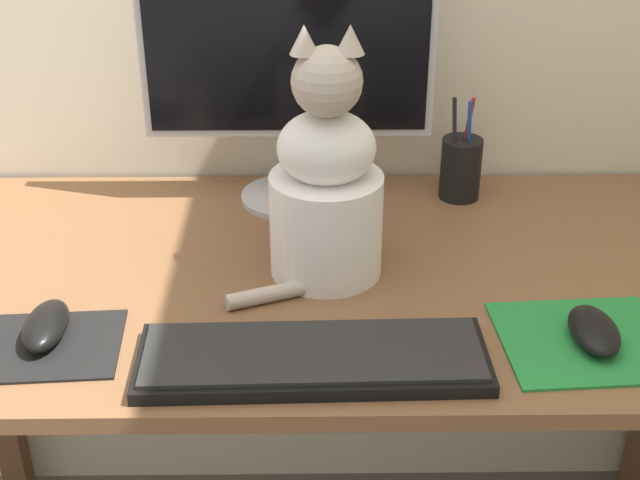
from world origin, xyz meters
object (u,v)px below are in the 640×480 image
at_px(computer_mouse_right, 594,331).
at_px(cat, 326,187).
at_px(keyboard, 313,358).
at_px(pen_cup, 461,167).
at_px(computer_mouse_left, 46,325).
at_px(monitor, 288,61).

height_order(computer_mouse_right, cat, cat).
xyz_separation_m(keyboard, pen_cup, (0.26, 0.48, 0.04)).
bearing_deg(pen_cup, computer_mouse_right, -75.70).
xyz_separation_m(keyboard, computer_mouse_right, (0.37, 0.04, 0.01)).
distance_m(keyboard, computer_mouse_right, 0.37).
height_order(computer_mouse_left, computer_mouse_right, computer_mouse_left).
distance_m(monitor, computer_mouse_left, 0.57).
relative_size(monitor, computer_mouse_right, 4.19).
bearing_deg(pen_cup, computer_mouse_left, -145.28).
bearing_deg(keyboard, pen_cup, 60.70).
height_order(monitor, cat, monitor).
distance_m(monitor, cat, 0.27).
bearing_deg(keyboard, cat, 83.82).
xyz_separation_m(monitor, cat, (0.06, -0.24, -0.11)).
xyz_separation_m(monitor, computer_mouse_left, (-0.32, -0.41, -0.23)).
relative_size(cat, pen_cup, 2.06).
bearing_deg(cat, computer_mouse_right, -29.33).
bearing_deg(computer_mouse_right, pen_cup, 104.30).
distance_m(computer_mouse_left, computer_mouse_right, 0.72).
bearing_deg(cat, monitor, 102.79).
relative_size(computer_mouse_left, computer_mouse_right, 1.01).
bearing_deg(keyboard, monitor, 93.26).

